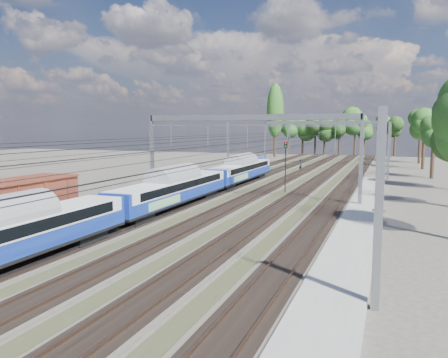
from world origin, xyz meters
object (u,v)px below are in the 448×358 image
(signal_far, at_px, (380,148))
(worker, at_px, (301,165))
(emu_train, at_px, (172,185))
(signal_near, at_px, (286,161))

(signal_far, bearing_deg, worker, -143.47)
(emu_train, xyz_separation_m, signal_near, (7.13, 14.89, 1.42))
(emu_train, relative_size, signal_near, 9.77)
(signal_near, bearing_deg, emu_train, -103.00)
(worker, distance_m, signal_far, 19.40)
(signal_near, xyz_separation_m, signal_far, (9.46, 41.69, -0.23))
(worker, height_order, signal_far, signal_far)
(worker, xyz_separation_m, signal_near, (3.57, -27.55, 2.83))
(emu_train, height_order, signal_far, signal_far)
(signal_near, distance_m, signal_far, 42.75)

